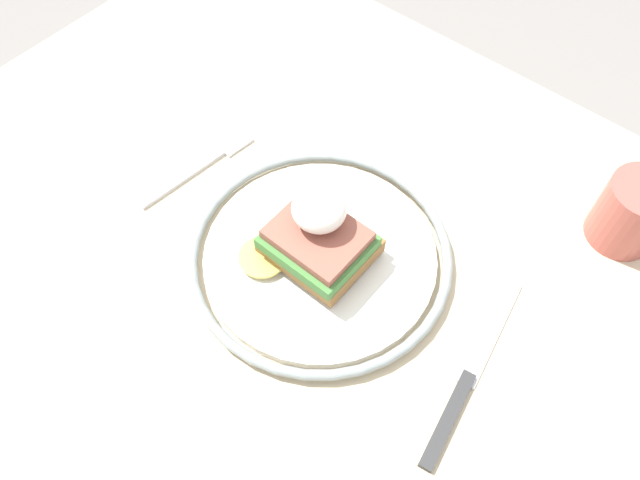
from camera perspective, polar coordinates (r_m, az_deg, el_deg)
ground_plane at (r=1.29m, az=-0.67°, el=-18.39°), size 6.00×6.00×0.00m
dining_table at (r=0.73m, az=-1.13°, el=-6.53°), size 0.92×0.72×0.72m
plate at (r=0.61m, az=0.00°, el=-1.39°), size 0.26×0.26×0.02m
sandwich at (r=0.58m, az=-0.08°, el=0.54°), size 0.11×0.10×0.08m
fork at (r=0.69m, az=-10.68°, el=6.77°), size 0.03×0.15×0.00m
knife at (r=0.57m, az=13.15°, el=-12.56°), size 0.05×0.20×0.01m
cup at (r=0.67m, az=26.68°, el=2.32°), size 0.07×0.07×0.07m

